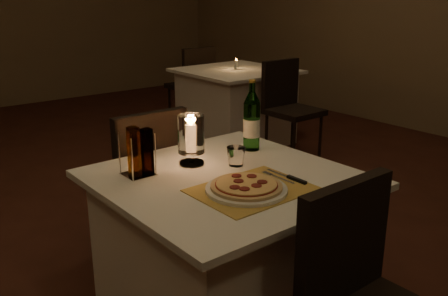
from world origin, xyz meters
TOP-DOWN VIEW (x-y plane):
  - main_table at (0.22, -0.40)m, footprint 1.00×1.00m
  - chair_near at (0.22, -1.11)m, footprint 0.42×0.42m
  - chair_far at (0.22, 0.32)m, footprint 0.42×0.42m
  - placemat at (0.20, -0.58)m, footprint 0.45×0.34m
  - plate at (0.17, -0.58)m, footprint 0.32×0.32m
  - pizza at (0.17, -0.58)m, footprint 0.28×0.28m
  - fork at (0.36, -0.54)m, footprint 0.02×0.18m
  - knife at (0.40, -0.60)m, footprint 0.02×0.22m
  - tumbler at (0.34, -0.31)m, footprint 0.08×0.08m
  - water_bottle at (0.55, -0.18)m, footprint 0.08×0.08m
  - hurricane_candle at (0.19, -0.18)m, footprint 0.12×0.12m
  - cruet_caddy at (-0.07, -0.16)m, footprint 0.12×0.12m
  - neighbor_table_right at (2.16, 1.84)m, footprint 1.00×1.00m
  - neighbor_chair_ra at (2.16, 1.13)m, footprint 0.42×0.42m
  - neighbor_chair_rb at (2.16, 2.55)m, footprint 0.42×0.42m
  - neighbor_candle_right at (2.16, 1.84)m, footprint 0.03×0.03m

SIDE VIEW (x-z plane):
  - main_table at x=0.22m, z-range 0.00..0.74m
  - neighbor_table_right at x=2.16m, z-range 0.00..0.74m
  - chair_near at x=0.22m, z-range 0.10..1.00m
  - chair_far at x=0.22m, z-range 0.10..1.00m
  - neighbor_chair_ra at x=2.16m, z-range 0.10..1.00m
  - neighbor_chair_rb at x=2.16m, z-range 0.10..1.00m
  - placemat at x=0.20m, z-range 0.74..0.74m
  - fork at x=0.36m, z-range 0.74..0.75m
  - knife at x=0.40m, z-range 0.74..0.76m
  - plate at x=0.17m, z-range 0.74..0.76m
  - pizza at x=0.17m, z-range 0.76..0.78m
  - tumbler at x=0.34m, z-range 0.74..0.82m
  - neighbor_candle_right at x=2.16m, z-range 0.73..0.84m
  - cruet_caddy at x=-0.07m, z-range 0.73..0.94m
  - hurricane_candle at x=0.19m, z-range 0.76..0.99m
  - water_bottle at x=0.55m, z-range 0.71..1.05m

